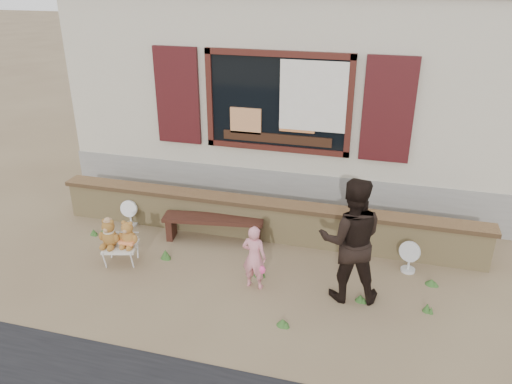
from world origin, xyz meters
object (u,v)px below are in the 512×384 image
(child, at_px, (254,257))
(teddy_bear_left, at_px, (109,232))
(bench, at_px, (214,223))
(adult, at_px, (351,240))
(folding_chair, at_px, (121,247))
(teddy_bear_right, at_px, (128,233))

(child, bearing_deg, teddy_bear_left, 4.55)
(bench, bearing_deg, adult, -31.65)
(bench, bearing_deg, teddy_bear_left, -148.37)
(folding_chair, height_order, teddy_bear_right, teddy_bear_right)
(bench, relative_size, teddy_bear_right, 3.93)
(bench, xyz_separation_m, folding_chair, (-1.12, -1.03, -0.04))
(bench, xyz_separation_m, teddy_bear_left, (-1.25, -1.06, 0.22))
(bench, height_order, folding_chair, bench)
(bench, distance_m, child, 1.48)
(adult, bearing_deg, bench, -32.59)
(teddy_bear_left, relative_size, teddy_bear_right, 1.07)
(bench, distance_m, teddy_bear_left, 1.66)
(folding_chair, xyz_separation_m, teddy_bear_right, (0.14, 0.04, 0.24))
(folding_chair, bearing_deg, bench, 27.40)
(bench, bearing_deg, teddy_bear_right, -143.47)
(teddy_bear_right, relative_size, adult, 0.24)
(bench, height_order, adult, adult)
(teddy_bear_right, height_order, child, child)
(child, bearing_deg, teddy_bear_right, 2.32)
(teddy_bear_left, bearing_deg, bench, 25.15)
(folding_chair, height_order, child, child)
(teddy_bear_left, distance_m, child, 2.25)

